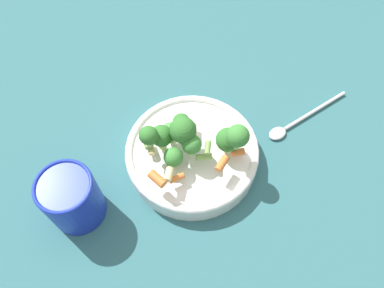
{
  "coord_description": "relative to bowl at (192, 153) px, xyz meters",
  "views": [
    {
      "loc": [
        0.32,
        0.01,
        0.61
      ],
      "look_at": [
        0.0,
        0.0,
        0.06
      ],
      "focal_mm": 35.0,
      "sensor_mm": 36.0,
      "label": 1
    }
  ],
  "objects": [
    {
      "name": "cup",
      "position": [
        0.1,
        -0.19,
        0.03
      ],
      "size": [
        0.09,
        0.09,
        0.11
      ],
      "color": "#192DAD",
      "rests_on": "ground_plane"
    },
    {
      "name": "bowl",
      "position": [
        0.0,
        0.0,
        0.0
      ],
      "size": [
        0.24,
        0.24,
        0.04
      ],
      "color": "white",
      "rests_on": "ground_plane"
    },
    {
      "name": "pasta_salad",
      "position": [
        0.01,
        -0.0,
        0.06
      ],
      "size": [
        0.14,
        0.18,
        0.08
      ],
      "color": "#8CB766",
      "rests_on": "bowl"
    },
    {
      "name": "spoon",
      "position": [
        -0.08,
        0.2,
        -0.02
      ],
      "size": [
        0.13,
        0.17,
        0.01
      ],
      "rotation": [
        0.0,
        0.0,
        11.61
      ],
      "color": "silver",
      "rests_on": "ground_plane"
    },
    {
      "name": "ground_plane",
      "position": [
        0.0,
        0.0,
        -0.02
      ],
      "size": [
        3.0,
        3.0,
        0.0
      ],
      "primitive_type": "plane",
      "color": "#2D6066"
    }
  ]
}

